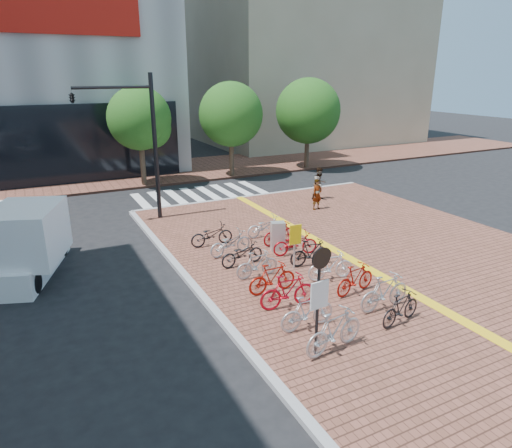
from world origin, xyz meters
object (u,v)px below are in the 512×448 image
bike_0 (334,331)px  yellow_sign (295,238)px  bike_14 (279,233)px  utility_box (278,236)px  bike_5 (242,253)px  bike_15 (265,226)px  pedestrian_a (317,194)px  bike_2 (288,291)px  bike_3 (272,278)px  bike_1 (308,312)px  bike_13 (295,243)px  bike_12 (311,253)px  bike_8 (401,308)px  notice_sign (319,289)px  bike_9 (385,292)px  bike_10 (355,279)px  pedestrian_b (320,183)px  traffic_light_pole (119,122)px  bike_11 (331,266)px  bike_7 (212,235)px  bike_4 (257,264)px  box_truck (20,242)px  bike_6 (230,243)px

bike_0 → yellow_sign: (1.76, 4.78, 0.58)m
bike_14 → utility_box: (-0.39, -0.56, 0.10)m
bike_5 → bike_14: (2.25, 1.24, 0.03)m
bike_15 → utility_box: (-0.32, -1.64, 0.13)m
pedestrian_a → bike_2: bearing=-137.5°
bike_3 → bike_1: bearing=175.2°
bike_0 → bike_13: 6.39m
bike_12 → bike_14: bearing=8.4°
bike_13 → bike_15: size_ratio=1.03×
bike_15 → bike_0: bearing=162.2°
bike_8 → notice_sign: 3.21m
bike_9 → utility_box: bearing=2.5°
bike_10 → pedestrian_b: 11.28m
bike_15 → traffic_light_pole: size_ratio=0.26×
bike_2 → bike_11: size_ratio=1.08×
traffic_light_pole → notice_sign: bearing=-81.5°
yellow_sign → notice_sign: 5.27m
notice_sign → traffic_light_pole: bearing=98.5°
bike_9 → pedestrian_b: pedestrian_b is taller
bike_7 → utility_box: size_ratio=1.51×
bike_14 → traffic_light_pole: (-4.90, 5.76, 4.12)m
bike_4 → utility_box: size_ratio=1.35×
bike_1 → bike_2: bike_2 is taller
bike_4 → bike_9: bearing=-148.4°
bike_14 → bike_5: bearing=110.1°
bike_5 → bike_4: bearing=175.1°
bike_7 → bike_12: bike_12 is taller
notice_sign → bike_5: bearing=83.0°
bike_2 → bike_8: bearing=-127.1°
bike_0 → bike_11: size_ratio=1.13×
bike_7 → bike_8: (2.46, -7.99, 0.01)m
utility_box → bike_8: bearing=-86.9°
bike_11 → notice_sign: notice_sign is taller
pedestrian_b → bike_12: bearing=-126.4°
bike_10 → bike_13: (-0.01, 3.60, -0.03)m
bike_3 → bike_0: bearing=177.0°
bike_0 → bike_14: bearing=-28.2°
notice_sign → box_truck: (-6.38, 8.85, -0.72)m
bike_11 → bike_10: bearing=-165.6°
yellow_sign → bike_0: bearing=-110.2°
bike_1 → bike_7: bearing=-0.4°
yellow_sign → bike_6: bearing=123.9°
bike_12 → pedestrian_a: (4.21, 5.88, 0.29)m
bike_15 → bike_6: bearing=118.0°
bike_1 → utility_box: (2.12, 5.40, 0.08)m
bike_5 → bike_10: (2.24, -3.62, 0.04)m
bike_11 → utility_box: 3.16m
bike_1 → bike_15: bike_1 is taller
notice_sign → bike_7: bearing=86.8°
bike_9 → bike_12: bearing=-0.3°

